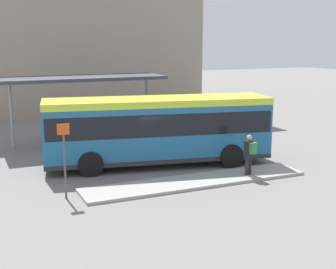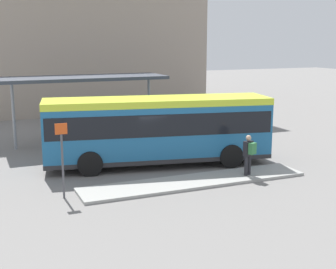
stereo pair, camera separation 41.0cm
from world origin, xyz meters
name	(u,v)px [view 2 (the right image)]	position (x,y,z in m)	size (l,w,h in m)	color
ground_plane	(158,165)	(0.00, 0.00, 0.00)	(120.00, 120.00, 0.00)	slate
curb_island	(195,181)	(0.37, -3.16, 0.06)	(9.55, 1.80, 0.12)	#9E9E99
city_bus	(158,126)	(0.01, 0.00, 1.83)	(10.51, 4.32, 3.14)	#1E6093
pedestrian_waiting	(249,153)	(2.74, -3.42, 1.11)	(0.49, 0.53, 1.72)	#232328
bicycle_red	(250,133)	(7.29, 3.49, 0.34)	(0.48, 1.55, 0.67)	black
bicycle_black	(239,130)	(7.02, 4.39, 0.37)	(0.48, 1.72, 0.74)	black
bicycle_blue	(236,127)	(7.40, 5.28, 0.35)	(0.48, 1.63, 0.70)	black
station_shelter	(84,79)	(-1.99, 5.96, 3.60)	(8.95, 3.02, 3.76)	#383D47
potted_planter_near_shelter	(151,137)	(0.90, 3.24, 0.63)	(0.85, 0.85, 1.22)	slate
platform_sign	(62,157)	(-4.90, -2.96, 1.56)	(0.44, 0.08, 2.80)	#4C4C51
station_building	(76,0)	(1.16, 21.70, 9.06)	(18.93, 12.19, 18.12)	gray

